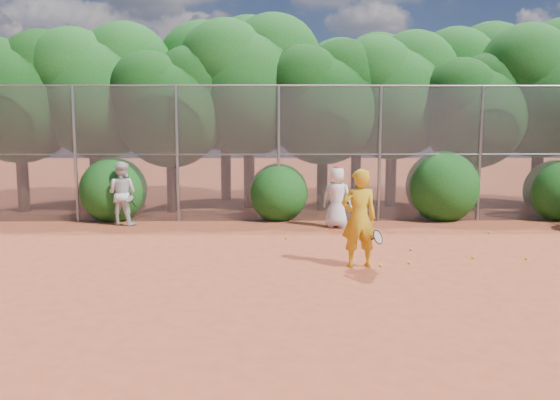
{
  "coord_description": "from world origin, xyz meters",
  "views": [
    {
      "loc": [
        -1.15,
        -10.17,
        2.78
      ],
      "look_at": [
        -1.0,
        2.5,
        1.1
      ],
      "focal_mm": 35.0,
      "sensor_mm": 36.0,
      "label": 1
    }
  ],
  "objects": [
    {
      "name": "tree_1",
      "position": [
        -6.94,
        8.54,
        4.16
      ],
      "size": [
        4.64,
        4.03,
        6.35
      ],
      "color": "black",
      "rests_on": "ground"
    },
    {
      "name": "tree_4",
      "position": [
        0.55,
        8.24,
        3.76
      ],
      "size": [
        4.19,
        3.64,
        5.73
      ],
      "color": "black",
      "rests_on": "ground"
    },
    {
      "name": "bush_0",
      "position": [
        -6.0,
        6.3,
        1.0
      ],
      "size": [
        2.0,
        2.0,
        2.0
      ],
      "primitive_type": "sphere",
      "color": "#134C15",
      "rests_on": "ground"
    },
    {
      "name": "ball_1",
      "position": [
        1.99,
        1.96,
        0.03
      ],
      "size": [
        0.07,
        0.07,
        0.07
      ],
      "primitive_type": "sphere",
      "color": "#B2CF25",
      "rests_on": "ground"
    },
    {
      "name": "bush_3",
      "position": [
        7.5,
        6.3,
        0.95
      ],
      "size": [
        1.9,
        1.9,
        1.9
      ],
      "primitive_type": "sphere",
      "color": "#134C15",
      "rests_on": "ground"
    },
    {
      "name": "tree_2",
      "position": [
        -4.45,
        7.83,
        3.58
      ],
      "size": [
        3.99,
        3.47,
        5.47
      ],
      "color": "black",
      "rests_on": "ground"
    },
    {
      "name": "tree_12",
      "position": [
        6.56,
        11.24,
        4.51
      ],
      "size": [
        5.02,
        4.37,
        6.88
      ],
      "color": "black",
      "rests_on": "ground"
    },
    {
      "name": "bush_1",
      "position": [
        -1.0,
        6.3,
        0.9
      ],
      "size": [
        1.8,
        1.8,
        1.8
      ],
      "primitive_type": "sphere",
      "color": "#134C15",
      "rests_on": "ground"
    },
    {
      "name": "player_white",
      "position": [
        -5.51,
        5.4,
        0.91
      ],
      "size": [
        1.02,
        0.91,
        1.82
      ],
      "rotation": [
        0.0,
        0.0,
        2.91
      ],
      "color": "silver",
      "rests_on": "ground"
    },
    {
      "name": "ball_4",
      "position": [
        1.63,
        0.72,
        0.03
      ],
      "size": [
        0.07,
        0.07,
        0.07
      ],
      "primitive_type": "sphere",
      "color": "#B2CF25",
      "rests_on": "ground"
    },
    {
      "name": "player_teen",
      "position": [
        0.62,
        4.89,
        0.86
      ],
      "size": [
        0.98,
        0.82,
        1.73
      ],
      "rotation": [
        0.0,
        0.0,
        2.74
      ],
      "color": "white",
      "rests_on": "ground"
    },
    {
      "name": "tree_9",
      "position": [
        -7.94,
        10.84,
        4.34
      ],
      "size": [
        4.83,
        4.2,
        6.62
      ],
      "color": "black",
      "rests_on": "ground"
    },
    {
      "name": "tree_3",
      "position": [
        -1.94,
        8.84,
        4.4
      ],
      "size": [
        4.89,
        4.26,
        6.7
      ],
      "color": "black",
      "rests_on": "ground"
    },
    {
      "name": "fence_back",
      "position": [
        -0.12,
        6.0,
        2.05
      ],
      "size": [
        20.05,
        0.09,
        4.03
      ],
      "color": "gray",
      "rests_on": "ground"
    },
    {
      "name": "ball_2",
      "position": [
        1.01,
        0.52,
        0.03
      ],
      "size": [
        0.07,
        0.07,
        0.07
      ],
      "primitive_type": "sphere",
      "color": "#B2CF25",
      "rests_on": "ground"
    },
    {
      "name": "ground",
      "position": [
        0.0,
        0.0,
        0.0
      ],
      "size": [
        80.0,
        80.0,
        0.0
      ],
      "primitive_type": "plane",
      "color": "#A84325",
      "rests_on": "ground"
    },
    {
      "name": "ball_0",
      "position": [
        3.11,
        1.15,
        0.03
      ],
      "size": [
        0.07,
        0.07,
        0.07
      ],
      "primitive_type": "sphere",
      "color": "#B2CF25",
      "rests_on": "ground"
    },
    {
      "name": "ball_5",
      "position": [
        4.54,
        3.92,
        0.03
      ],
      "size": [
        0.07,
        0.07,
        0.07
      ],
      "primitive_type": "sphere",
      "color": "#B2CF25",
      "rests_on": "ground"
    },
    {
      "name": "tree_10",
      "position": [
        -2.93,
        11.05,
        4.63
      ],
      "size": [
        5.15,
        4.48,
        7.06
      ],
      "color": "black",
      "rests_on": "ground"
    },
    {
      "name": "tree_5",
      "position": [
        3.06,
        9.04,
        4.05
      ],
      "size": [
        4.51,
        3.92,
        6.17
      ],
      "color": "black",
      "rests_on": "ground"
    },
    {
      "name": "tree_7",
      "position": [
        8.06,
        8.64,
        4.28
      ],
      "size": [
        4.77,
        4.14,
        6.53
      ],
      "color": "black",
      "rests_on": "ground"
    },
    {
      "name": "tree_6",
      "position": [
        5.55,
        8.03,
        3.47
      ],
      "size": [
        3.86,
        3.36,
        5.29
      ],
      "color": "black",
      "rests_on": "ground"
    },
    {
      "name": "tree_0",
      "position": [
        -9.44,
        8.04,
        3.93
      ],
      "size": [
        4.38,
        3.81,
        6.0
      ],
      "color": "black",
      "rests_on": "ground"
    },
    {
      "name": "player_yellow",
      "position": [
        0.55,
        0.53,
        0.99
      ],
      "size": [
        0.89,
        0.64,
        1.98
      ],
      "rotation": [
        0.0,
        0.0,
        3.26
      ],
      "color": "gold",
      "rests_on": "ground"
    },
    {
      "name": "bush_2",
      "position": [
        4.0,
        6.3,
        1.1
      ],
      "size": [
        2.2,
        2.2,
        2.2
      ],
      "primitive_type": "sphere",
      "color": "#134C15",
      "rests_on": "ground"
    },
    {
      "name": "ball_6",
      "position": [
        -0.84,
        3.27,
        0.03
      ],
      "size": [
        0.07,
        0.07,
        0.07
      ],
      "primitive_type": "sphere",
      "color": "#B2CF25",
      "rests_on": "ground"
    },
    {
      "name": "ball_3",
      "position": [
        4.2,
        1.03,
        0.03
      ],
      "size": [
        0.07,
        0.07,
        0.07
      ],
      "primitive_type": "sphere",
      "color": "#B2CF25",
      "rests_on": "ground"
    },
    {
      "name": "tree_11",
      "position": [
        2.06,
        10.64,
        4.16
      ],
      "size": [
        4.64,
        4.03,
        6.35
      ],
      "color": "black",
      "rests_on": "ground"
    }
  ]
}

